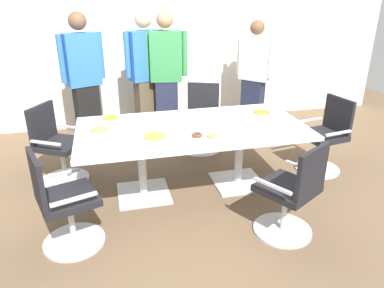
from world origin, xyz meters
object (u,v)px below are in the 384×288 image
object	(u,v)px
person_standing_1	(146,74)
napkin_pile	(142,122)
person_standing_0	(84,79)
snack_bowl_chips_orange	(111,120)
donut_platter	(205,133)
person_standing_2	(166,75)
conference_table	(192,138)
office_chair_1	(202,121)
office_chair_4	(292,196)
person_standing_3	(254,75)
plate_stack	(222,116)
snack_bowl_pretzels	(261,115)
office_chair_2	(57,148)
office_chair_0	(325,139)
snack_bowl_chips_yellow	(155,140)
snack_bowl_cookies	(100,132)
office_chair_3	(62,206)

from	to	relation	value
person_standing_1	napkin_pile	bearing A→B (deg)	61.80
person_standing_0	snack_bowl_chips_orange	xyz separation A→B (m)	(0.30, -1.33, -0.17)
donut_platter	person_standing_2	bearing A→B (deg)	91.99
conference_table	office_chair_1	world-z (taller)	office_chair_1
office_chair_4	person_standing_3	bearing A→B (deg)	44.58
donut_platter	conference_table	bearing A→B (deg)	107.04
plate_stack	office_chair_4	bearing A→B (deg)	-77.77
person_standing_0	snack_bowl_chips_orange	distance (m)	1.37
person_standing_2	snack_bowl_pretzels	size ratio (longest dim) A/B	8.15
person_standing_3	snack_bowl_chips_orange	xyz separation A→B (m)	(-2.23, -1.39, -0.08)
office_chair_2	plate_stack	size ratio (longest dim) A/B	4.28
office_chair_0	snack_bowl_pretzels	size ratio (longest dim) A/B	4.05
person_standing_3	conference_table	bearing A→B (deg)	98.38
snack_bowl_pretzels	snack_bowl_chips_yellow	bearing A→B (deg)	-159.40
person_standing_0	plate_stack	distance (m)	2.09
person_standing_0	plate_stack	world-z (taller)	person_standing_0
donut_platter	napkin_pile	xyz separation A→B (m)	(-0.58, 0.44, 0.01)
person_standing_0	snack_bowl_cookies	xyz separation A→B (m)	(0.18, -1.68, -0.16)
person_standing_3	office_chair_0	bearing A→B (deg)	148.90
snack_bowl_chips_yellow	donut_platter	xyz separation A→B (m)	(0.53, 0.16, -0.04)
conference_table	napkin_pile	xyz separation A→B (m)	(-0.51, 0.19, 0.16)
conference_table	person_standing_2	distance (m)	1.64
office_chair_1	snack_bowl_chips_yellow	xyz separation A→B (m)	(-0.86, -1.48, 0.40)
office_chair_2	snack_bowl_chips_orange	size ratio (longest dim) A/B	4.73
office_chair_0	snack_bowl_cookies	world-z (taller)	office_chair_0
office_chair_2	snack_bowl_chips_orange	distance (m)	0.79
plate_stack	napkin_pile	bearing A→B (deg)	-179.45
person_standing_2	donut_platter	size ratio (longest dim) A/B	5.40
person_standing_0	snack_bowl_chips_yellow	bearing A→B (deg)	87.32
napkin_pile	person_standing_1	bearing A→B (deg)	81.22
snack_bowl_pretzels	plate_stack	world-z (taller)	snack_bowl_pretzels
office_chair_3	person_standing_3	world-z (taller)	person_standing_3
conference_table	person_standing_2	size ratio (longest dim) A/B	1.31
office_chair_1	person_standing_2	xyz separation A→B (m)	(-0.39, 0.54, 0.56)
person_standing_3	snack_bowl_cookies	size ratio (longest dim) A/B	8.48
person_standing_3	napkin_pile	world-z (taller)	person_standing_3
office_chair_2	donut_platter	bearing A→B (deg)	91.86
person_standing_2	office_chair_4	bearing A→B (deg)	114.51
office_chair_4	snack_bowl_pretzels	world-z (taller)	office_chair_4
person_standing_3	office_chair_3	bearing A→B (deg)	89.55
office_chair_1	plate_stack	size ratio (longest dim) A/B	4.28
plate_stack	office_chair_0	bearing A→B (deg)	-4.48
office_chair_1	person_standing_1	world-z (taller)	person_standing_1
plate_stack	office_chair_2	bearing A→B (deg)	168.59
conference_table	office_chair_0	size ratio (longest dim) A/B	2.64
office_chair_4	napkin_pile	world-z (taller)	office_chair_4
person_standing_3	office_chair_2	bearing A→B (deg)	69.33
office_chair_2	snack_bowl_cookies	world-z (taller)	office_chair_2
person_standing_1	donut_platter	distance (m)	2.02
snack_bowl_chips_orange	snack_bowl_cookies	size ratio (longest dim) A/B	0.97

